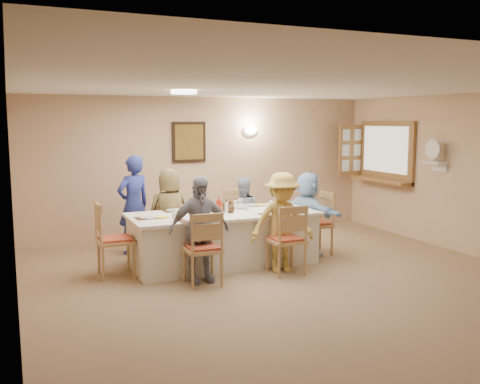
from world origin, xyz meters
name	(u,v)px	position (x,y,z in m)	size (l,w,h in m)	color
ground	(299,287)	(0.00, 0.00, 0.00)	(7.00, 7.00, 0.00)	#786549
room_walls	(301,167)	(0.00, 0.00, 1.51)	(7.00, 7.00, 7.00)	tan
wall_picture	(189,142)	(-0.30, 3.46, 1.70)	(0.62, 0.05, 0.72)	black
wall_sconce	(251,130)	(0.90, 3.44, 1.90)	(0.26, 0.09, 0.18)	white
ceiling_light	(184,92)	(-1.00, 1.50, 2.47)	(0.36, 0.36, 0.05)	white
serving_hatch	(386,152)	(3.21, 2.40, 1.50)	(0.06, 1.50, 1.15)	olive
hatch_sill	(380,180)	(3.09, 2.40, 0.97)	(0.30, 1.50, 0.05)	olive
shutter_door	(351,150)	(2.95, 3.16, 1.50)	(0.55, 0.04, 1.00)	olive
fan_shelf	(436,163)	(3.13, 1.05, 1.40)	(0.22, 0.36, 0.03)	white
desk_fan	(435,153)	(3.10, 1.05, 1.55)	(0.30, 0.30, 0.28)	#A5A5A8
dining_table	(223,238)	(-0.46, 1.42, 0.38)	(2.70, 1.14, 0.76)	white
chair_back_left	(168,227)	(-1.06, 2.22, 0.45)	(0.44, 0.44, 0.91)	tan
chair_back_right	(239,219)	(0.14, 2.22, 0.48)	(0.46, 0.46, 0.96)	tan
chair_front_left	(203,248)	(-1.06, 0.62, 0.48)	(0.46, 0.46, 0.96)	tan
chair_front_right	(286,239)	(0.14, 0.62, 0.49)	(0.46, 0.46, 0.97)	tan
chair_left_end	(116,239)	(-2.01, 1.42, 0.51)	(0.49, 0.49, 1.02)	tan
chair_right_end	(315,223)	(1.09, 1.42, 0.49)	(0.47, 0.47, 0.98)	tan
diner_back_left	(170,213)	(-1.06, 2.10, 0.69)	(0.72, 0.51, 1.38)	brown
diner_back_right	(242,214)	(0.14, 2.10, 0.59)	(0.63, 0.52, 1.18)	#91A4BD
diner_front_left	(199,229)	(-1.06, 0.74, 0.69)	(0.82, 0.36, 1.38)	#92929F
diner_front_right	(282,222)	(0.14, 0.74, 0.69)	(0.97, 0.66, 1.38)	#D7B551
diner_right_end	(308,214)	(0.96, 1.42, 0.65)	(0.53, 1.24, 1.30)	#A4D1FD
caregiver	(134,205)	(-1.51, 2.57, 0.77)	(0.66, 0.55, 1.55)	navy
placemat_fl	(193,220)	(-1.06, 1.00, 0.76)	(0.38, 0.28, 0.01)	#472B19
plate_fl	(193,220)	(-1.06, 1.00, 0.77)	(0.23, 0.23, 0.01)	white
napkin_fl	(207,220)	(-0.88, 0.95, 0.77)	(0.14, 0.14, 0.01)	yellow
placemat_fr	(273,214)	(0.14, 1.00, 0.76)	(0.38, 0.28, 0.01)	#472B19
plate_fr	(273,214)	(0.14, 1.00, 0.77)	(0.26, 0.26, 0.02)	white
napkin_fr	(286,213)	(0.32, 0.95, 0.77)	(0.13, 0.13, 0.01)	yellow
placemat_bl	(175,211)	(-1.06, 1.84, 0.76)	(0.33, 0.25, 0.01)	#472B19
plate_bl	(175,210)	(-1.06, 1.84, 0.77)	(0.25, 0.25, 0.02)	white
napkin_bl	(187,210)	(-0.88, 1.79, 0.77)	(0.15, 0.15, 0.01)	yellow
placemat_br	(249,206)	(0.14, 1.84, 0.76)	(0.37, 0.28, 0.01)	#472B19
plate_br	(249,205)	(0.14, 1.84, 0.77)	(0.25, 0.25, 0.02)	white
napkin_br	(261,205)	(0.32, 1.79, 0.77)	(0.15, 0.15, 0.01)	yellow
placemat_le	(148,218)	(-1.56, 1.42, 0.76)	(0.35, 0.26, 0.01)	#472B19
plate_le	(148,217)	(-1.56, 1.42, 0.77)	(0.25, 0.25, 0.02)	white
napkin_le	(162,217)	(-1.38, 1.37, 0.77)	(0.15, 0.15, 0.01)	yellow
placemat_re	(291,207)	(0.66, 1.42, 0.76)	(0.33, 0.24, 0.01)	#472B19
plate_re	(291,207)	(0.66, 1.42, 0.77)	(0.23, 0.23, 0.01)	white
napkin_re	(303,207)	(0.84, 1.37, 0.77)	(0.13, 0.13, 0.01)	yellow
teacup_a	(177,217)	(-1.26, 1.08, 0.81)	(0.15, 0.15, 0.10)	white
teacup_b	(236,203)	(-0.02, 1.97, 0.80)	(0.11, 0.11, 0.08)	white
bowl_a	(212,214)	(-0.71, 1.20, 0.79)	(0.29, 0.29, 0.06)	white
bowl_b	(241,207)	(-0.08, 1.65, 0.79)	(0.25, 0.25, 0.06)	white
condiment_ketchup	(219,205)	(-0.53, 1.41, 0.88)	(0.13, 0.13, 0.25)	#B0230F
condiment_brown	(226,206)	(-0.40, 1.46, 0.85)	(0.10, 0.11, 0.19)	#402611
condiment_malt	(230,207)	(-0.36, 1.37, 0.84)	(0.17, 0.17, 0.17)	#402611
drinking_glass	(212,209)	(-0.61, 1.47, 0.82)	(0.07, 0.07, 0.11)	silver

